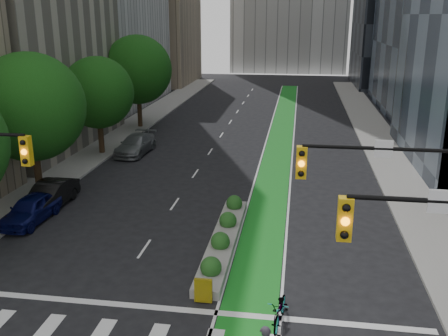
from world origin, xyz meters
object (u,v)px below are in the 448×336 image
(bicycle, at_px, (280,310))
(median_planter, at_px, (224,238))
(parked_car_left_near, at_px, (31,209))
(parked_car_left_far, at_px, (136,144))
(parked_car_left_mid, at_px, (50,195))

(bicycle, bearing_deg, median_planter, 123.39)
(parked_car_left_near, bearing_deg, parked_car_left_far, 87.34)
(parked_car_left_near, xyz_separation_m, parked_car_left_far, (1.16, 14.29, 0.02))
(parked_car_left_mid, bearing_deg, median_planter, -16.30)
(median_planter, relative_size, bicycle, 4.88)
(parked_car_left_mid, bearing_deg, parked_car_left_near, -88.85)
(parked_car_left_near, height_order, parked_car_left_far, parked_car_left_far)
(median_planter, relative_size, parked_car_left_near, 2.37)
(median_planter, distance_m, parked_car_left_far, 18.21)
(bicycle, relative_size, parked_car_left_near, 0.48)
(parked_car_left_near, xyz_separation_m, parked_car_left_mid, (0.00, 2.15, 0.02))
(bicycle, height_order, parked_car_left_far, parked_car_left_far)
(bicycle, height_order, parked_car_left_near, parked_car_left_near)
(parked_car_left_mid, height_order, parked_car_left_far, parked_car_left_mid)
(bicycle, distance_m, parked_car_left_near, 15.54)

